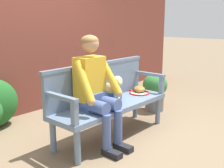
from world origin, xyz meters
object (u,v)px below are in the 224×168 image
(baseball_glove, at_px, (139,89))
(potted_plant, at_px, (155,90))
(person_seated, at_px, (95,87))
(tennis_racket, at_px, (138,92))
(garden_bench, at_px, (112,107))
(dog_on_bench, at_px, (114,89))
(sports_bag, at_px, (111,96))

(baseball_glove, height_order, potted_plant, potted_plant)
(person_seated, height_order, tennis_racket, person_seated)
(baseball_glove, bearing_deg, garden_bench, 145.16)
(person_seated, bearing_deg, tennis_racket, 3.56)
(dog_on_bench, xyz_separation_m, potted_plant, (1.24, 0.16, -0.28))
(dog_on_bench, xyz_separation_m, baseball_glove, (0.64, 0.05, -0.13))
(baseball_glove, relative_size, potted_plant, 0.35)
(dog_on_bench, bearing_deg, sports_bag, 73.17)
(person_seated, height_order, dog_on_bench, person_seated)
(garden_bench, height_order, potted_plant, potted_plant)
(dog_on_bench, bearing_deg, baseball_glove, 4.55)
(sports_bag, bearing_deg, garden_bench, -130.12)
(tennis_racket, height_order, sports_bag, sports_bag)
(person_seated, bearing_deg, baseball_glove, 4.38)
(dog_on_bench, distance_m, sports_bag, 0.13)
(tennis_racket, xyz_separation_m, sports_bag, (-0.56, 0.03, 0.06))
(person_seated, xyz_separation_m, dog_on_bench, (0.36, 0.03, -0.09))
(dog_on_bench, relative_size, tennis_racket, 0.62)
(tennis_racket, distance_m, sports_bag, 0.56)
(baseball_glove, distance_m, potted_plant, 0.62)
(sports_bag, bearing_deg, tennis_racket, -3.51)
(baseball_glove, xyz_separation_m, potted_plant, (0.60, 0.11, -0.15))
(garden_bench, distance_m, sports_bag, 0.16)
(tennis_racket, relative_size, potted_plant, 0.92)
(garden_bench, bearing_deg, tennis_racket, 3.84)
(garden_bench, bearing_deg, dog_on_bench, 11.78)
(tennis_racket, bearing_deg, garden_bench, -176.16)
(sports_bag, bearing_deg, person_seated, -166.44)
(garden_bench, relative_size, potted_plant, 2.74)
(garden_bench, height_order, sports_bag, sports_bag)
(garden_bench, height_order, tennis_racket, tennis_racket)
(potted_plant, bearing_deg, tennis_racket, -169.15)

